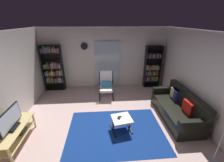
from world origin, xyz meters
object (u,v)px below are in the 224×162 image
object	(u,v)px
television	(10,120)
bookshelf_near_tv	(54,68)
tv_stand	(15,133)
bookshelf_near_sofa	(152,68)
cell_phone	(119,118)
tv_remote	(120,118)
wall_clock	(84,46)
ottoman	(122,120)
leather_sofa	(177,108)
lounge_armchair	(106,84)

from	to	relation	value
television	bookshelf_near_tv	bearing A→B (deg)	87.78
tv_stand	bookshelf_near_sofa	distance (m)	5.37
bookshelf_near_tv	cell_phone	xyz separation A→B (m)	(2.46, -2.76, -0.57)
tv_remote	wall_clock	world-z (taller)	wall_clock
cell_phone	television	bearing A→B (deg)	-152.44
ottoman	wall_clock	size ratio (longest dim) A/B	2.06
tv_stand	ottoman	size ratio (longest dim) A/B	2.10
bookshelf_near_tv	wall_clock	world-z (taller)	wall_clock
bookshelf_near_sofa	cell_phone	distance (m)	3.33
tv_stand	tv_remote	distance (m)	2.63
ottoman	cell_phone	distance (m)	0.11
leather_sofa	bookshelf_near_sofa	bearing A→B (deg)	91.84
leather_sofa	lounge_armchair	distance (m)	2.65
bookshelf_near_tv	leather_sofa	xyz separation A→B (m)	(4.36, -2.32, -0.66)
bookshelf_near_tv	tv_remote	world-z (taller)	bookshelf_near_tv
television	tv_remote	xyz separation A→B (m)	(2.61, 0.28, -0.31)
cell_phone	tv_remote	bearing A→B (deg)	4.39
tv_stand	bookshelf_near_sofa	size ratio (longest dim) A/B	0.67
bookshelf_near_tv	lounge_armchair	world-z (taller)	bookshelf_near_tv
lounge_armchair	cell_phone	world-z (taller)	lounge_armchair
bookshelf_near_sofa	leather_sofa	world-z (taller)	bookshelf_near_sofa
lounge_armchair	wall_clock	bearing A→B (deg)	132.30
bookshelf_near_sofa	tv_remote	bearing A→B (deg)	-122.91
television	ottoman	xyz separation A→B (m)	(2.66, 0.27, -0.39)
wall_clock	ottoman	bearing A→B (deg)	-67.61
television	bookshelf_near_sofa	world-z (taller)	bookshelf_near_sofa
tv_stand	television	bearing A→B (deg)	-83.92
ottoman	wall_clock	xyz separation A→B (m)	(-1.20, 2.91, 1.52)
bookshelf_near_sofa	ottoman	world-z (taller)	bookshelf_near_sofa
lounge_armchair	ottoman	xyz separation A→B (m)	(0.35, -1.98, -0.20)
lounge_armchair	ottoman	world-z (taller)	lounge_armchair
television	bookshelf_near_tv	xyz separation A→B (m)	(0.12, 3.05, 0.26)
television	leather_sofa	world-z (taller)	television
leather_sofa	wall_clock	xyz separation A→B (m)	(-3.02, 2.46, 1.53)
television	wall_clock	world-z (taller)	wall_clock
cell_phone	wall_clock	bearing A→B (deg)	132.33
bookshelf_near_tv	tv_remote	distance (m)	3.77
tv_stand	tv_remote	bearing A→B (deg)	5.73
ottoman	tv_remote	xyz separation A→B (m)	(-0.05, 0.01, 0.08)
lounge_armchair	tv_stand	bearing A→B (deg)	-136.05
leather_sofa	cell_phone	world-z (taller)	leather_sofa
bookshelf_near_tv	wall_clock	bearing A→B (deg)	5.86
cell_phone	wall_clock	distance (m)	3.43
television	lounge_armchair	distance (m)	3.23
bookshelf_near_tv	lounge_armchair	size ratio (longest dim) A/B	1.90
tv_remote	wall_clock	distance (m)	3.44
bookshelf_near_tv	lounge_armchair	bearing A→B (deg)	-20.07
lounge_armchair	tv_remote	bearing A→B (deg)	-81.33
bookshelf_near_sofa	wall_clock	distance (m)	3.11
tv_stand	lounge_armchair	bearing A→B (deg)	43.95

